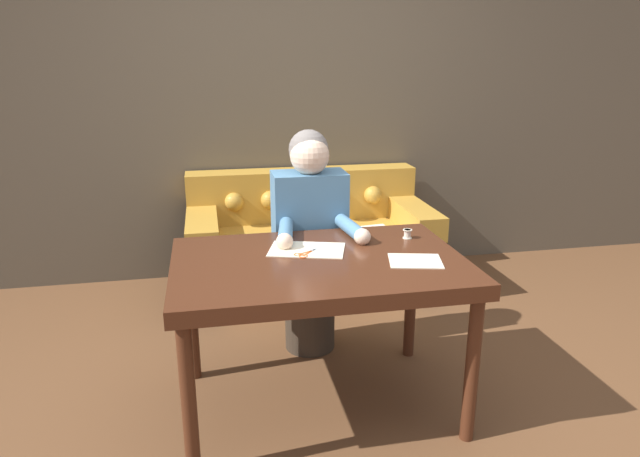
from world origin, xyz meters
TOP-DOWN VIEW (x-y plane):
  - ground_plane at (0.00, 0.00)m, footprint 16.00×16.00m
  - wall_back at (0.00, 1.88)m, footprint 8.00×0.06m
  - dining_table at (-0.11, 0.03)m, footprint 1.28×0.86m
  - couch at (0.10, 1.45)m, footprint 1.65×0.86m
  - person at (-0.05, 0.59)m, footprint 0.45×0.59m
  - pattern_paper_main at (-0.14, 0.16)m, footprint 0.39×0.31m
  - pattern_paper_offcut at (0.30, -0.08)m, footprint 0.26×0.23m
  - scissors at (-0.14, 0.12)m, footprint 0.20×0.18m
  - thread_spool at (0.37, 0.24)m, footprint 0.04×0.04m

SIDE VIEW (x-z plane):
  - ground_plane at x=0.00m, z-range 0.00..0.00m
  - couch at x=0.10m, z-range -0.11..0.70m
  - person at x=-0.05m, z-range 0.01..1.25m
  - dining_table at x=-0.11m, z-range 0.29..1.03m
  - pattern_paper_main at x=-0.14m, z-range 0.74..0.74m
  - pattern_paper_offcut at x=0.30m, z-range 0.74..0.74m
  - scissors at x=-0.14m, z-range 0.74..0.75m
  - thread_spool at x=0.37m, z-range 0.74..0.79m
  - wall_back at x=0.00m, z-range 0.00..2.60m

